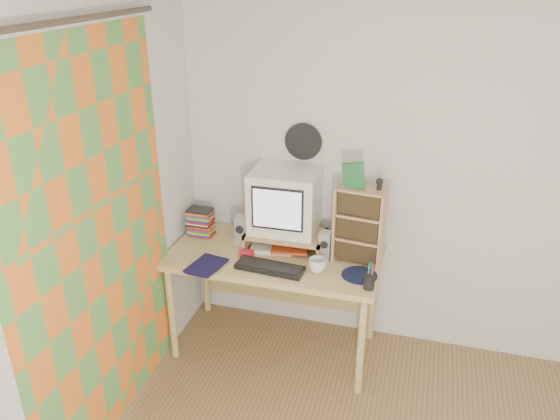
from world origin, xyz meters
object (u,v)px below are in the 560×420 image
Objects in this scene: crt_monitor at (284,201)px; diary at (194,261)px; desk at (277,267)px; cd_rack at (360,225)px; mug at (317,265)px; keyboard at (270,268)px; dvd_stack at (200,219)px.

crt_monitor is 1.91× the size of diary.
crt_monitor reaches higher than desk.
desk is 2.77× the size of cd_rack.
diary is at bearing -170.85° from mug.
cd_rack is (0.51, 0.27, 0.24)m from keyboard.
diary reaches higher than desk.
crt_monitor is at bearing 178.74° from cd_rack.
keyboard is 0.86× the size of cd_rack.
dvd_stack is 0.95m from mug.
cd_rack is 4.43× the size of mug.
desk is at bearing 100.92° from keyboard.
diary is (-1.00, -0.34, -0.23)m from cd_rack.
cd_rack reaches higher than dvd_stack.
crt_monitor is 0.64m from dvd_stack.
cd_rack is 0.37m from mug.
keyboard is 1.80× the size of dvd_stack.
mug is 0.50× the size of diary.
dvd_stack is 2.10× the size of mug.
keyboard is at bearing -90.86° from crt_monitor.
dvd_stack is at bearing -179.85° from crt_monitor.
cd_rack is (0.54, 0.01, 0.39)m from desk.
diary is at bearing -140.70° from crt_monitor.
dvd_stack reaches higher than diary.
crt_monitor reaches higher than dvd_stack.
dvd_stack is 1.13m from cd_rack.
dvd_stack reaches higher than mug.
dvd_stack is 0.47× the size of cd_rack.
keyboard is (0.00, -0.35, -0.31)m from crt_monitor.
crt_monitor is 0.52m from cd_rack.
desk is 0.47m from crt_monitor.
crt_monitor reaches higher than diary.
cd_rack is at bearing -2.26° from dvd_stack.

